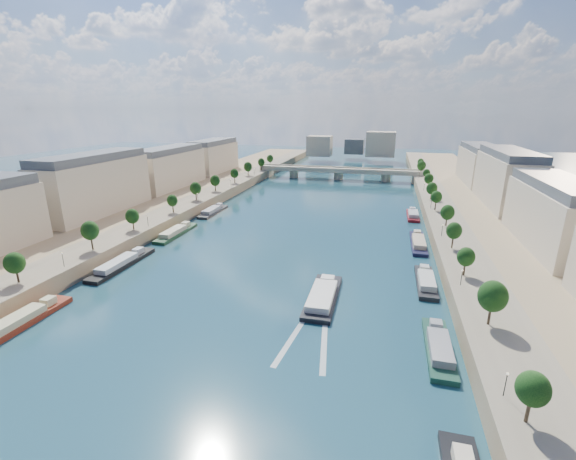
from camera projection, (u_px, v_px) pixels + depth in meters
The scene contains 17 objects.
ground at pixel (302, 227), 160.75m from camera, with size 700.00×700.00×0.00m, color #0D323A.
quay_left at pixel (150, 210), 177.15m from camera, with size 44.00×520.00×5.00m, color #9E8460.
quay_right at pixel (491, 234), 142.83m from camera, with size 44.00×520.00×5.00m, color #9E8460.
pave_left at pixel (179, 207), 172.81m from camera, with size 14.00×520.00×0.10m, color gray.
pave_right at pixel (449, 225), 145.64m from camera, with size 14.00×520.00×0.10m, color gray.
trees_left at pixel (184, 194), 172.54m from camera, with size 4.80×268.80×8.26m.
trees_right at pixel (442, 205), 153.71m from camera, with size 4.80×268.80×8.26m.
lamps_left at pixel (175, 207), 161.68m from camera, with size 0.36×200.36×4.28m.
lamps_right at pixel (436, 214), 150.50m from camera, with size 0.36×200.36×4.28m.
buildings_left at pixel (137, 175), 187.12m from camera, with size 16.00×226.00×23.20m.
buildings_right at pixel (527, 193), 146.60m from camera, with size 16.00×226.00×23.20m.
skyline at pixel (357, 145), 358.21m from camera, with size 79.00×42.00×22.00m.
bridge at pixel (339, 172), 267.25m from camera, with size 112.00×12.00×8.15m.
tour_barge at pixel (323, 296), 99.22m from camera, with size 7.47×25.18×3.59m.
wake at pixel (310, 334), 84.10m from camera, with size 10.76×25.97×0.04m.
moored_barges_left at pixel (122, 264), 120.21m from camera, with size 5.00×156.36×3.60m.
moored_barges_right at pixel (426, 284), 106.54m from camera, with size 5.00×163.48×3.60m.
Camera 1 is at (32.64, -50.28, 47.18)m, focal length 24.00 mm.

